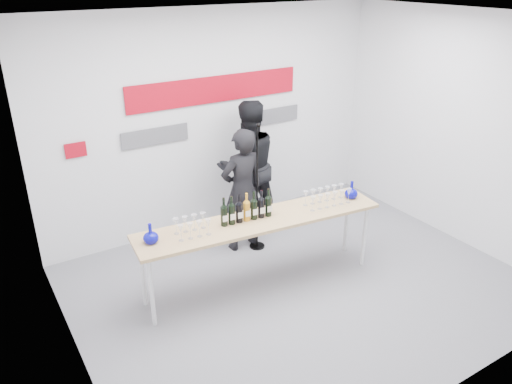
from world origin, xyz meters
TOP-DOWN VIEW (x-y plane):
  - ground at (0.00, 0.00)m, footprint 5.00×5.00m
  - back_wall at (0.00, 2.00)m, footprint 5.00×0.04m
  - signage at (-0.06, 1.97)m, footprint 3.38×0.02m
  - tasting_table at (-0.37, 0.28)m, footprint 2.91×0.87m
  - wine_bottles at (-0.52, 0.33)m, footprint 0.62×0.14m
  - decanter_left at (-1.60, 0.43)m, footprint 0.16×0.16m
  - decanter_right at (0.86, 0.17)m, footprint 0.16×0.16m
  - glasses_left at (-1.17, 0.36)m, footprint 0.38×0.25m
  - glasses_right at (0.50, 0.18)m, footprint 0.58×0.28m
  - presenter_left at (-0.11, 1.13)m, footprint 0.60×0.40m
  - presenter_right at (0.27, 1.62)m, footprint 0.93×0.75m
  - mic_stand at (0.04, 1.01)m, footprint 0.20×0.20m

SIDE VIEW (x-z plane):
  - ground at x=0.00m, z-range 0.00..0.00m
  - mic_stand at x=0.04m, z-range -0.34..1.39m
  - tasting_table at x=-0.37m, z-range 0.36..1.22m
  - presenter_left at x=-0.11m, z-range 0.00..1.64m
  - presenter_right at x=0.27m, z-range 0.00..1.84m
  - glasses_left at x=-1.17m, z-range 0.86..1.04m
  - glasses_right at x=0.50m, z-range 0.86..1.04m
  - decanter_left at x=-1.60m, z-range 0.86..1.07m
  - decanter_right at x=0.86m, z-range 0.86..1.07m
  - wine_bottles at x=-0.52m, z-range 0.86..1.19m
  - back_wall at x=0.00m, z-range 0.00..3.00m
  - signage at x=-0.06m, z-range 1.41..2.20m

